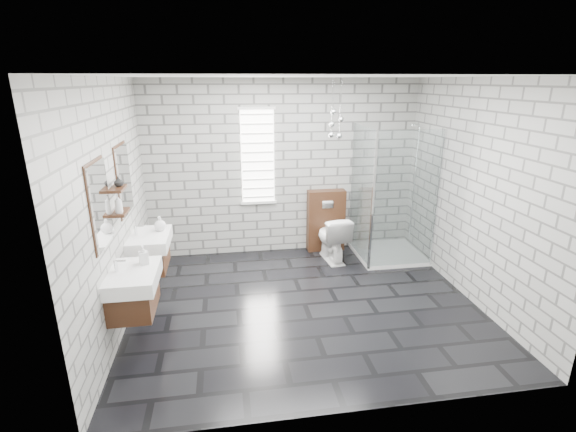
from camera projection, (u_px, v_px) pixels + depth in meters
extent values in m
cube|color=black|center=(305.00, 305.00, 5.20)|extent=(4.20, 3.60, 0.02)
cube|color=white|center=(308.00, 75.00, 4.35)|extent=(4.20, 3.60, 0.02)
cube|color=#A2A29C|center=(283.00, 169.00, 6.48)|extent=(4.20, 0.02, 2.70)
cube|color=#A2A29C|center=(354.00, 267.00, 3.08)|extent=(4.20, 0.02, 2.70)
cube|color=#A2A29C|center=(113.00, 209.00, 4.47)|extent=(0.02, 3.60, 2.70)
cube|color=#A2A29C|center=(476.00, 193.00, 5.09)|extent=(0.02, 3.60, 2.70)
cube|color=#422414|center=(134.00, 298.00, 4.25)|extent=(0.42, 0.62, 0.30)
cube|color=silver|center=(154.00, 293.00, 4.27)|extent=(0.02, 0.35, 0.01)
cube|color=white|center=(134.00, 277.00, 4.19)|extent=(0.47, 0.70, 0.15)
cylinder|color=silver|center=(116.00, 266.00, 4.12)|extent=(0.04, 0.04, 0.12)
cylinder|color=silver|center=(121.00, 261.00, 4.11)|extent=(0.10, 0.02, 0.02)
cube|color=white|center=(100.00, 205.00, 3.91)|extent=(0.03, 0.55, 0.80)
cube|color=#422414|center=(99.00, 205.00, 3.91)|extent=(0.01, 0.59, 0.84)
cube|color=#422414|center=(150.00, 257.00, 5.23)|extent=(0.42, 0.62, 0.30)
cube|color=silver|center=(166.00, 254.00, 5.25)|extent=(0.02, 0.35, 0.01)
cube|color=white|center=(150.00, 240.00, 5.16)|extent=(0.47, 0.70, 0.15)
cylinder|color=silver|center=(136.00, 231.00, 5.10)|extent=(0.04, 0.04, 0.12)
cylinder|color=silver|center=(140.00, 226.00, 5.09)|extent=(0.10, 0.02, 0.02)
cube|color=white|center=(124.00, 180.00, 4.89)|extent=(0.03, 0.55, 0.80)
cube|color=#422414|center=(123.00, 180.00, 4.89)|extent=(0.01, 0.59, 0.84)
cube|color=#422414|center=(120.00, 212.00, 4.44)|extent=(0.14, 0.30, 0.03)
cube|color=#422414|center=(117.00, 189.00, 4.36)|extent=(0.14, 0.30, 0.03)
cube|color=white|center=(258.00, 157.00, 6.33)|extent=(0.50, 0.02, 1.40)
cube|color=silver|center=(257.00, 108.00, 6.09)|extent=(0.56, 0.04, 0.04)
cube|color=silver|center=(259.00, 203.00, 6.54)|extent=(0.56, 0.04, 0.04)
cube|color=silver|center=(259.00, 197.00, 6.51)|extent=(0.48, 0.01, 0.02)
cube|color=silver|center=(258.00, 188.00, 6.47)|extent=(0.48, 0.01, 0.02)
cube|color=silver|center=(258.00, 180.00, 6.42)|extent=(0.48, 0.01, 0.02)
cube|color=silver|center=(258.00, 171.00, 6.38)|extent=(0.48, 0.01, 0.02)
cube|color=silver|center=(258.00, 162.00, 6.33)|extent=(0.48, 0.01, 0.02)
cube|color=silver|center=(258.00, 152.00, 6.29)|extent=(0.48, 0.01, 0.02)
cube|color=silver|center=(257.00, 143.00, 6.25)|extent=(0.48, 0.01, 0.02)
cube|color=silver|center=(257.00, 134.00, 6.20)|extent=(0.48, 0.01, 0.02)
cube|color=silver|center=(257.00, 124.00, 6.16)|extent=(0.48, 0.01, 0.03)
cube|color=silver|center=(257.00, 114.00, 6.12)|extent=(0.48, 0.01, 0.03)
cube|color=#422414|center=(326.00, 220.00, 6.74)|extent=(0.60, 0.20, 1.00)
cube|color=silver|center=(328.00, 204.00, 6.55)|extent=(0.18, 0.01, 0.12)
cube|color=white|center=(387.00, 253.00, 6.64)|extent=(1.00, 1.00, 0.06)
cube|color=silver|center=(406.00, 202.00, 5.87)|extent=(1.00, 0.01, 2.00)
cube|color=silver|center=(361.00, 194.00, 6.26)|extent=(0.01, 1.00, 2.00)
cube|color=silver|center=(373.00, 203.00, 5.80)|extent=(0.03, 0.03, 2.00)
cube|color=silver|center=(438.00, 200.00, 5.94)|extent=(0.03, 0.03, 2.00)
cylinder|color=silver|center=(414.00, 184.00, 6.56)|extent=(0.02, 0.02, 1.80)
cylinder|color=silver|center=(415.00, 125.00, 6.27)|extent=(0.14, 0.14, 0.02)
sphere|color=silver|center=(331.00, 135.00, 5.92)|extent=(0.09, 0.09, 0.09)
cylinder|color=silver|center=(332.00, 105.00, 5.79)|extent=(0.01, 0.01, 0.74)
sphere|color=silver|center=(339.00, 136.00, 5.94)|extent=(0.09, 0.09, 0.09)
cylinder|color=silver|center=(340.00, 105.00, 5.81)|extent=(0.01, 0.01, 0.75)
sphere|color=silver|center=(333.00, 112.00, 5.93)|extent=(0.09, 0.09, 0.09)
cylinder|color=silver|center=(334.00, 93.00, 5.85)|extent=(0.01, 0.01, 0.43)
sphere|color=silver|center=(331.00, 124.00, 5.99)|extent=(0.09, 0.09, 0.09)
cylinder|color=silver|center=(332.00, 99.00, 5.88)|extent=(0.01, 0.01, 0.60)
sphere|color=silver|center=(341.00, 119.00, 5.98)|extent=(0.09, 0.09, 0.09)
cylinder|color=silver|center=(342.00, 97.00, 5.88)|extent=(0.01, 0.01, 0.53)
imported|color=white|center=(332.00, 238.00, 6.39)|extent=(0.48, 0.74, 0.72)
imported|color=#B2B2B2|center=(143.00, 255.00, 4.29)|extent=(0.11, 0.12, 0.20)
imported|color=#B2B2B2|center=(160.00, 223.00, 5.25)|extent=(0.19, 0.19, 0.19)
imported|color=#B2B2B2|center=(118.00, 204.00, 4.33)|extent=(0.09, 0.09, 0.20)
imported|color=#B2B2B2|center=(119.00, 182.00, 4.38)|extent=(0.12, 0.12, 0.10)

